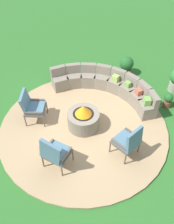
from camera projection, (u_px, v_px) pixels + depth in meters
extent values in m
plane|color=#2D6B28|center=(84.00, 127.00, 6.79)|extent=(24.00, 24.00, 0.00)
cylinder|color=tan|center=(84.00, 126.00, 6.77)|extent=(4.85, 4.85, 0.06)
cylinder|color=gray|center=(83.00, 120.00, 6.58)|extent=(0.91, 0.91, 0.50)
cylinder|color=black|center=(83.00, 114.00, 6.42)|extent=(0.59, 0.59, 0.06)
cone|color=orange|center=(83.00, 110.00, 6.30)|extent=(0.47, 0.47, 0.28)
cube|color=gray|center=(147.00, 109.00, 6.92)|extent=(0.67, 0.67, 0.45)
cube|color=gray|center=(154.00, 99.00, 6.68)|extent=(0.46, 0.47, 0.32)
cube|color=gray|center=(138.00, 99.00, 7.25)|extent=(0.66, 0.64, 0.45)
cube|color=gray|center=(144.00, 88.00, 7.03)|extent=(0.51, 0.40, 0.32)
cube|color=gray|center=(128.00, 91.00, 7.53)|extent=(0.61, 0.58, 0.45)
cube|color=gray|center=(132.00, 80.00, 7.33)|extent=(0.52, 0.30, 0.32)
cube|color=gray|center=(116.00, 85.00, 7.75)|extent=(0.52, 0.47, 0.45)
cube|color=gray|center=(119.00, 74.00, 7.57)|extent=(0.51, 0.18, 0.32)
cube|color=gray|center=(102.00, 81.00, 7.91)|extent=(0.58, 0.54, 0.45)
cube|color=gray|center=(104.00, 70.00, 7.74)|extent=(0.52, 0.26, 0.32)
cube|color=gray|center=(88.00, 80.00, 7.98)|extent=(0.65, 0.62, 0.45)
cube|color=gray|center=(89.00, 68.00, 7.81)|extent=(0.52, 0.36, 0.32)
cube|color=gray|center=(74.00, 80.00, 7.96)|extent=(0.67, 0.67, 0.45)
cube|color=gray|center=(73.00, 68.00, 7.79)|extent=(0.48, 0.45, 0.32)
cube|color=gray|center=(60.00, 83.00, 7.85)|extent=(0.65, 0.67, 0.45)
cube|color=gray|center=(58.00, 71.00, 7.68)|extent=(0.42, 0.50, 0.32)
cube|color=#BC5B47|center=(139.00, 92.00, 7.01)|extent=(0.24, 0.23, 0.18)
cube|color=#70A34C|center=(128.00, 84.00, 7.29)|extent=(0.21, 0.19, 0.17)
cube|color=#93B756|center=(116.00, 78.00, 7.50)|extent=(0.22, 0.19, 0.20)
cube|color=#70A34C|center=(147.00, 101.00, 6.68)|extent=(0.27, 0.28, 0.22)
cylinder|color=brown|center=(47.00, 108.00, 7.00)|extent=(0.04, 0.04, 0.38)
cylinder|color=brown|center=(44.00, 122.00, 6.59)|extent=(0.04, 0.04, 0.38)
cylinder|color=brown|center=(30.00, 108.00, 7.01)|extent=(0.04, 0.04, 0.38)
cylinder|color=brown|center=(26.00, 121.00, 6.61)|extent=(0.04, 0.04, 0.38)
cube|color=brown|center=(35.00, 109.00, 6.65)|extent=(0.78, 0.80, 0.05)
cube|color=slate|center=(35.00, 108.00, 6.60)|extent=(0.72, 0.73, 0.09)
cube|color=slate|center=(25.00, 101.00, 6.45)|extent=(0.38, 0.60, 0.60)
cube|color=brown|center=(37.00, 100.00, 6.75)|extent=(0.45, 0.27, 0.04)
cube|color=brown|center=(33.00, 113.00, 6.36)|extent=(0.45, 0.27, 0.04)
cylinder|color=brown|center=(55.00, 147.00, 5.96)|extent=(0.04, 0.04, 0.38)
cylinder|color=brown|center=(73.00, 155.00, 5.78)|extent=(0.04, 0.04, 0.38)
cylinder|color=brown|center=(43.00, 162.00, 5.64)|extent=(0.04, 0.04, 0.38)
cylinder|color=brown|center=(62.00, 171.00, 5.46)|extent=(0.04, 0.04, 0.38)
cube|color=brown|center=(57.00, 153.00, 5.56)|extent=(0.60, 0.57, 0.05)
cube|color=slate|center=(57.00, 152.00, 5.51)|extent=(0.56, 0.53, 0.09)
cube|color=slate|center=(50.00, 152.00, 5.18)|extent=(0.62, 0.11, 0.69)
cube|color=brown|center=(48.00, 146.00, 5.55)|extent=(0.07, 0.47, 0.04)
cube|color=brown|center=(66.00, 154.00, 5.38)|extent=(0.07, 0.47, 0.04)
cylinder|color=brown|center=(110.00, 147.00, 5.96)|extent=(0.04, 0.04, 0.38)
cylinder|color=brown|center=(124.00, 136.00, 6.22)|extent=(0.04, 0.04, 0.38)
cylinder|color=brown|center=(125.00, 159.00, 5.69)|extent=(0.04, 0.04, 0.38)
cylinder|color=brown|center=(139.00, 147.00, 5.96)|extent=(0.04, 0.04, 0.38)
cube|color=brown|center=(125.00, 142.00, 5.81)|extent=(0.69, 0.71, 0.05)
cube|color=slate|center=(126.00, 140.00, 5.76)|extent=(0.64, 0.65, 0.09)
cube|color=slate|center=(134.00, 140.00, 5.47)|extent=(0.29, 0.57, 0.58)
cube|color=brown|center=(119.00, 144.00, 5.59)|extent=(0.46, 0.18, 0.04)
cube|color=brown|center=(133.00, 133.00, 5.84)|extent=(0.46, 0.18, 0.04)
cylinder|color=brown|center=(167.00, 104.00, 7.35)|extent=(0.25, 0.25, 0.23)
sphere|color=#236028|center=(169.00, 98.00, 7.17)|extent=(0.28, 0.28, 0.28)
cylinder|color=brown|center=(126.00, 71.00, 8.64)|extent=(0.40, 0.40, 0.22)
sphere|color=#236028|center=(127.00, 64.00, 8.40)|extent=(0.51, 0.51, 0.51)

